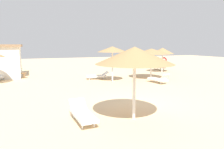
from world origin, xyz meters
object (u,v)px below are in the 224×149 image
at_px(lounger_4, 159,79).
at_px(bench_0, 17,75).
at_px(parasol_1, 112,49).
at_px(parked_car, 1,63).
at_px(parasol_3, 135,56).
at_px(lounger_0, 160,67).
at_px(parasol_4, 151,51).
at_px(parasol_0, 163,51).
at_px(lounger_1, 98,76).
at_px(lounger_3, 82,113).
at_px(beach_cabana, 0,61).

relative_size(lounger_4, bench_0, 1.25).
bearing_deg(parasol_1, parked_car, 127.38).
height_order(parasol_3, lounger_0, parasol_3).
bearing_deg(parasol_4, bench_0, 157.13).
bearing_deg(lounger_4, parasol_0, 52.44).
xyz_separation_m(parasol_0, parasol_1, (-7.30, -3.50, 0.29)).
bearing_deg(parked_car, lounger_1, -50.85).
bearing_deg(parasol_4, lounger_1, 159.54).
distance_m(lounger_1, lounger_4, 5.22).
bearing_deg(lounger_3, parked_car, 103.84).
relative_size(parasol_1, bench_0, 1.84).
bearing_deg(beach_cabana, lounger_0, -2.74).
bearing_deg(parasol_4, parked_car, 136.74).
bearing_deg(parked_car, lounger_0, -21.32).
xyz_separation_m(parasol_1, bench_0, (-7.23, 4.58, -2.24)).
bearing_deg(parasol_0, lounger_4, -127.56).
xyz_separation_m(parasol_4, lounger_0, (4.64, 5.30, -2.08)).
bearing_deg(lounger_3, lounger_0, 45.74).
bearing_deg(lounger_3, parasol_0, 43.79).
height_order(parasol_1, lounger_1, parasol_1).
bearing_deg(parasol_1, parasol_0, 25.61).
xyz_separation_m(parasol_1, lounger_0, (8.27, 5.29, -2.28)).
bearing_deg(lounger_4, lounger_0, 54.49).
bearing_deg(parked_car, lounger_4, -48.85).
height_order(parasol_1, parasol_3, parasol_3).
relative_size(parasol_0, beach_cabana, 0.63).
xyz_separation_m(parasol_4, lounger_4, (-0.56, -1.99, -2.07)).
height_order(parasol_0, parasol_3, parasol_3).
bearing_deg(parasol_4, beach_cabana, 153.58).
xyz_separation_m(bench_0, beach_cabana, (-1.43, 1.53, 1.17)).
distance_m(parasol_0, parasol_4, 5.07).
bearing_deg(lounger_4, beach_cabana, 145.40).
height_order(parasol_0, parasol_4, parasol_0).
height_order(parasol_0, beach_cabana, beach_cabana).
bearing_deg(bench_0, lounger_4, -32.51).
height_order(parasol_0, bench_0, parasol_0).
distance_m(parasol_1, beach_cabana, 10.65).
xyz_separation_m(parasol_0, lounger_4, (-4.22, -5.49, -1.97)).
relative_size(parasol_4, lounger_1, 1.58).
distance_m(parasol_1, bench_0, 8.85).
xyz_separation_m(lounger_4, bench_0, (-10.31, 6.57, 0.02)).
bearing_deg(parasol_0, parasol_4, -136.28).
bearing_deg(bench_0, parasol_3, -69.51).
relative_size(parasol_4, lounger_3, 1.63).
relative_size(lounger_1, lounger_3, 1.04).
relative_size(parasol_3, lounger_3, 1.58).
distance_m(lounger_3, lounger_4, 9.40).
bearing_deg(lounger_1, parked_car, 129.15).
distance_m(bench_0, parked_car, 7.85).
bearing_deg(parasol_1, lounger_0, 32.61).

